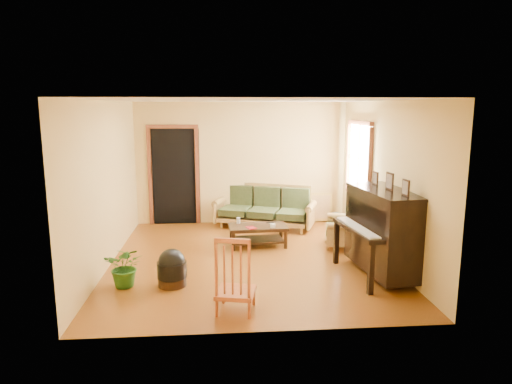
{
  "coord_description": "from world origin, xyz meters",
  "views": [
    {
      "loc": [
        -0.47,
        -7.25,
        2.51
      ],
      "look_at": [
        0.13,
        0.2,
        1.1
      ],
      "focal_mm": 32.0,
      "sensor_mm": 36.0,
      "label": 1
    }
  ],
  "objects": [
    {
      "name": "window",
      "position": [
        2.21,
        1.3,
        1.5
      ],
      "size": [
        0.12,
        1.36,
        1.46
      ],
      "primitive_type": "cube",
      "color": "white",
      "rests_on": "right_wall"
    },
    {
      "name": "coffee_table",
      "position": [
        0.2,
        0.72,
        0.19
      ],
      "size": [
        1.08,
        0.63,
        0.38
      ],
      "primitive_type": "cube",
      "rotation": [
        0.0,
        0.0,
        0.05
      ],
      "color": "black",
      "rests_on": "floor"
    },
    {
      "name": "red_chair",
      "position": [
        -0.3,
        -1.93,
        0.49
      ],
      "size": [
        0.56,
        0.59,
        0.99
      ],
      "primitive_type": "cube",
      "rotation": [
        0.0,
        0.0,
        -0.22
      ],
      "color": "#98411B",
      "rests_on": "floor"
    },
    {
      "name": "candle",
      "position": [
        -0.14,
        0.89,
        0.44
      ],
      "size": [
        0.09,
        0.09,
        0.11
      ],
      "primitive_type": "cylinder",
      "rotation": [
        0.0,
        0.0,
        -0.4
      ],
      "color": "white",
      "rests_on": "coffee_table"
    },
    {
      "name": "book",
      "position": [
        0.0,
        0.51,
        0.39
      ],
      "size": [
        0.21,
        0.24,
        0.02
      ],
      "primitive_type": "imported",
      "rotation": [
        0.0,
        0.0,
        0.38
      ],
      "color": "maroon",
      "rests_on": "coffee_table"
    },
    {
      "name": "floor",
      "position": [
        0.0,
        0.0,
        0.0
      ],
      "size": [
        5.0,
        5.0,
        0.0
      ],
      "primitive_type": "plane",
      "color": "#61300C",
      "rests_on": "ground"
    },
    {
      "name": "piano",
      "position": [
        1.94,
        -0.89,
        0.65
      ],
      "size": [
        1.04,
        1.57,
        1.31
      ],
      "primitive_type": "cube",
      "rotation": [
        0.0,
        0.0,
        0.12
      ],
      "color": "black",
      "rests_on": "floor"
    },
    {
      "name": "sofa",
      "position": [
        0.45,
        2.0,
        0.44
      ],
      "size": [
        2.22,
        1.52,
        0.88
      ],
      "primitive_type": "cube",
      "rotation": [
        0.0,
        0.0,
        -0.36
      ],
      "color": "olive",
      "rests_on": "floor"
    },
    {
      "name": "leaning_frame",
      "position": [
        1.74,
        2.39,
        0.33
      ],
      "size": [
        0.5,
        0.14,
        0.66
      ],
      "primitive_type": "cube",
      "rotation": [
        0.0,
        0.0,
        -0.06
      ],
      "color": "gold",
      "rests_on": "floor"
    },
    {
      "name": "remote",
      "position": [
        0.44,
        0.9,
        0.39
      ],
      "size": [
        0.14,
        0.04,
        0.01
      ],
      "primitive_type": "cube",
      "rotation": [
        0.0,
        0.0,
        0.0
      ],
      "color": "black",
      "rests_on": "coffee_table"
    },
    {
      "name": "potted_plant",
      "position": [
        -1.81,
        -1.03,
        0.3
      ],
      "size": [
        0.57,
        0.51,
        0.6
      ],
      "primitive_type": "imported",
      "rotation": [
        0.0,
        0.0,
        -0.09
      ],
      "color": "#245718",
      "rests_on": "floor"
    },
    {
      "name": "footstool",
      "position": [
        -1.17,
        -1.05,
        0.2
      ],
      "size": [
        0.54,
        0.54,
        0.4
      ],
      "primitive_type": "cylinder",
      "rotation": [
        0.0,
        0.0,
        -0.35
      ],
      "color": "black",
      "rests_on": "floor"
    },
    {
      "name": "armchair",
      "position": [
        1.75,
        0.56,
        0.4
      ],
      "size": [
        0.92,
        0.95,
        0.79
      ],
      "primitive_type": "cube",
      "rotation": [
        0.0,
        0.0,
        -0.25
      ],
      "color": "olive",
      "rests_on": "floor"
    },
    {
      "name": "glass_jar",
      "position": [
        0.46,
        0.58,
        0.41
      ],
      "size": [
        0.1,
        0.1,
        0.06
      ],
      "primitive_type": "cylinder",
      "rotation": [
        0.0,
        0.0,
        0.02
      ],
      "color": "silver",
      "rests_on": "coffee_table"
    },
    {
      "name": "ceramic_crock",
      "position": [
        2.03,
        2.21,
        0.11
      ],
      "size": [
        0.21,
        0.21,
        0.23
      ],
      "primitive_type": "cylinder",
      "rotation": [
        0.0,
        0.0,
        -0.2
      ],
      "color": "#314C95",
      "rests_on": "floor"
    },
    {
      "name": "doorway",
      "position": [
        -1.45,
        2.48,
        1.02
      ],
      "size": [
        1.08,
        0.16,
        2.05
      ],
      "primitive_type": "cube",
      "color": "black",
      "rests_on": "floor"
    }
  ]
}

